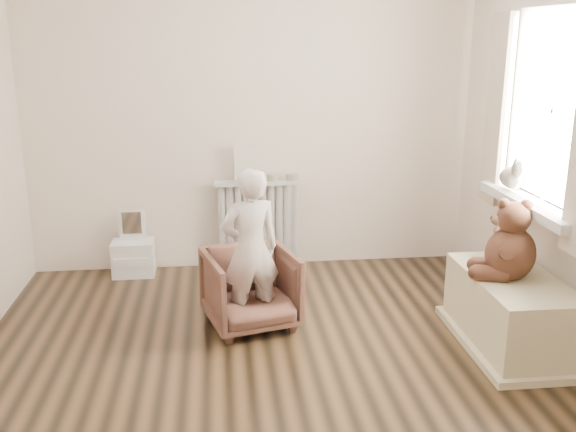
{
  "coord_description": "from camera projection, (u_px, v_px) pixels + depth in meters",
  "views": [
    {
      "loc": [
        -0.28,
        -3.38,
        1.9
      ],
      "look_at": [
        0.15,
        0.45,
        0.8
      ],
      "focal_mm": 40.0,
      "sensor_mm": 36.0,
      "label": 1
    }
  ],
  "objects": [
    {
      "name": "floor",
      "position": [
        271.0,
        368.0,
        3.78
      ],
      "size": [
        3.6,
        3.6,
        0.01
      ],
      "primitive_type": "cube",
      "color": "black",
      "rests_on": "ground"
    },
    {
      "name": "back_wall",
      "position": [
        251.0,
        111.0,
        5.15
      ],
      "size": [
        3.6,
        0.02,
        2.6
      ],
      "primitive_type": "cube",
      "color": "white",
      "rests_on": "ground"
    },
    {
      "name": "front_wall",
      "position": [
        326.0,
        266.0,
        1.7
      ],
      "size": [
        3.6,
        0.02,
        2.6
      ],
      "primitive_type": "cube",
      "color": "white",
      "rests_on": "ground"
    },
    {
      "name": "window",
      "position": [
        556.0,
        111.0,
        3.86
      ],
      "size": [
        0.03,
        0.9,
        1.1
      ],
      "primitive_type": "cube",
      "color": "white",
      "rests_on": "right_wall"
    },
    {
      "name": "window_sill",
      "position": [
        532.0,
        204.0,
        4.01
      ],
      "size": [
        0.22,
        1.1,
        0.06
      ],
      "primitive_type": "cube",
      "color": "silver",
      "rests_on": "right_wall"
    },
    {
      "name": "curtain_right",
      "position": [
        498.0,
        110.0,
        4.41
      ],
      "size": [
        0.06,
        0.26,
        1.3
      ],
      "primitive_type": "cube",
      "color": "beige",
      "rests_on": "right_wall"
    },
    {
      "name": "radiator",
      "position": [
        259.0,
        224.0,
        5.29
      ],
      "size": [
        0.71,
        0.13,
        0.75
      ],
      "primitive_type": "cube",
      "color": "silver",
      "rests_on": "floor"
    },
    {
      "name": "paper_doll",
      "position": [
        246.0,
        163.0,
        5.13
      ],
      "size": [
        0.18,
        0.02,
        0.3
      ],
      "primitive_type": "cube",
      "color": "beige",
      "rests_on": "radiator"
    },
    {
      "name": "tin_a",
      "position": [
        273.0,
        177.0,
        5.19
      ],
      "size": [
        0.09,
        0.09,
        0.06
      ],
      "primitive_type": "cylinder",
      "color": "#A59E8C",
      "rests_on": "radiator"
    },
    {
      "name": "tin_b",
      "position": [
        292.0,
        177.0,
        5.21
      ],
      "size": [
        0.1,
        0.1,
        0.05
      ],
      "primitive_type": "cylinder",
      "color": "#A59E8C",
      "rests_on": "radiator"
    },
    {
      "name": "toy_vanity",
      "position": [
        133.0,
        242.0,
        5.18
      ],
      "size": [
        0.33,
        0.24,
        0.52
      ],
      "primitive_type": "cube",
      "color": "silver",
      "rests_on": "floor"
    },
    {
      "name": "armchair",
      "position": [
        251.0,
        289.0,
        4.27
      ],
      "size": [
        0.69,
        0.7,
        0.52
      ],
      "primitive_type": "imported",
      "rotation": [
        0.0,
        0.0,
        0.26
      ],
      "color": "brown",
      "rests_on": "floor"
    },
    {
      "name": "child",
      "position": [
        250.0,
        249.0,
        4.14
      ],
      "size": [
        0.44,
        0.35,
        1.07
      ],
      "primitive_type": "imported",
      "rotation": [
        0.0,
        0.0,
        3.4
      ],
      "color": "silver",
      "rests_on": "armchair"
    },
    {
      "name": "toy_bench",
      "position": [
        511.0,
        315.0,
        4.02
      ],
      "size": [
        0.51,
        0.97,
        0.46
      ],
      "primitive_type": "cube",
      "color": "beige",
      "rests_on": "floor"
    },
    {
      "name": "teddy_bear",
      "position": [
        511.0,
        245.0,
        3.87
      ],
      "size": [
        0.48,
        0.42,
        0.49
      ],
      "primitive_type": null,
      "rotation": [
        0.0,
        0.0,
        -0.33
      ],
      "color": "#361C12",
      "rests_on": "toy_bench"
    },
    {
      "name": "plush_cat",
      "position": [
        513.0,
        175.0,
        4.23
      ],
      "size": [
        0.19,
        0.28,
        0.22
      ],
      "primitive_type": null,
      "rotation": [
        0.0,
        0.0,
        -0.12
      ],
      "color": "gray",
      "rests_on": "window_sill"
    }
  ]
}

